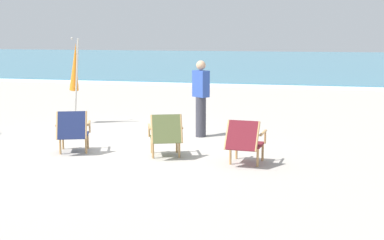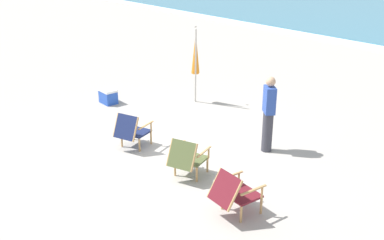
% 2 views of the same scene
% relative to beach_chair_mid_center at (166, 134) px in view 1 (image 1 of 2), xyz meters
% --- Properties ---
extents(ground_plane, '(80.00, 80.00, 0.00)m').
position_rel_beach_chair_mid_center_xyz_m(ground_plane, '(-1.31, 0.55, -0.43)').
color(ground_plane, '#B2AAA0').
extents(sea, '(80.00, 40.00, 0.10)m').
position_rel_beach_chair_mid_center_xyz_m(sea, '(-1.31, 33.46, -0.38)').
color(sea, teal).
rests_on(sea, ground).
extents(surf_band, '(80.00, 1.10, 0.06)m').
position_rel_beach_chair_mid_center_xyz_m(surf_band, '(-1.31, 13.16, -0.40)').
color(surf_band, white).
rests_on(surf_band, ground).
extents(beach_chair_mid_center, '(0.80, 0.89, 0.79)m').
position_rel_beach_chair_mid_center_xyz_m(beach_chair_mid_center, '(0.00, 0.00, 0.00)').
color(beach_chair_mid_center, '#515B33').
rests_on(beach_chair_mid_center, ground).
extents(beach_chair_far_center, '(0.63, 0.81, 0.77)m').
position_rel_beach_chair_mid_center_xyz_m(beach_chair_far_center, '(1.45, -0.20, -0.00)').
color(beach_chair_far_center, maroon).
rests_on(beach_chair_far_center, ground).
extents(beach_chair_back_right, '(0.79, 0.88, 0.80)m').
position_rel_beach_chair_mid_center_xyz_m(beach_chair_back_right, '(-1.76, -0.09, 0.00)').
color(beach_chair_back_right, '#19234C').
rests_on(beach_chair_back_right, ground).
extents(umbrella_furled_orange, '(0.45, 0.42, 2.11)m').
position_rel_beach_chair_mid_center_xyz_m(umbrella_furled_orange, '(-3.14, 2.84, 0.95)').
color(umbrella_furled_orange, '#B7B2A8').
rests_on(umbrella_furled_orange, ground).
extents(person_near_chairs, '(0.39, 0.36, 1.63)m').
position_rel_beach_chair_mid_center_xyz_m(person_near_chairs, '(0.16, 2.04, 0.41)').
color(person_near_chairs, '#383842').
rests_on(person_near_chairs, ground).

